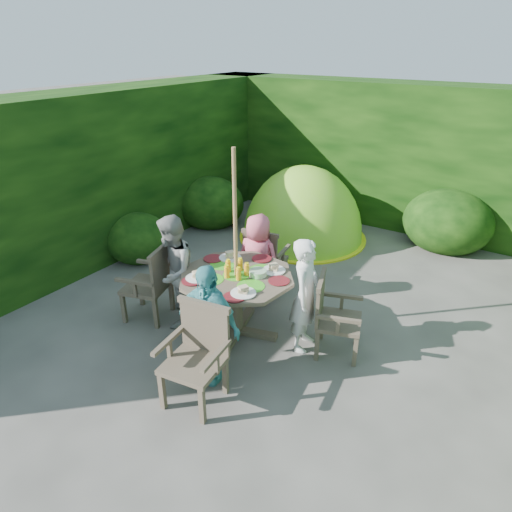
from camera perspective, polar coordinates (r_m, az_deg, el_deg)
The scene contains 13 objects.
ground at distance 5.63m, azimuth 8.44°, elevation -9.02°, with size 60.00×60.00×0.00m, color #494641.
hedge_enclosure at distance 6.20m, azimuth 14.60°, elevation 6.72°, with size 9.00×9.00×2.50m.
patio_table at distance 5.17m, azimuth -2.41°, elevation -3.57°, with size 1.64×1.64×0.93m.
parasol_pole at distance 4.97m, azimuth -2.55°, elevation 0.94°, with size 0.04×0.04×2.20m, color olive.
garden_chair_right at distance 5.03m, azimuth 9.53°, elevation -7.30°, with size 0.61×0.65×0.87m.
garden_chair_left at distance 5.68m, azimuth -12.88°, elevation -3.17°, with size 0.64×0.68×0.93m.
garden_chair_back at distance 6.18m, azimuth 1.03°, elevation -0.29°, with size 0.60×0.55×0.88m.
garden_chair_front at distance 4.41m, azimuth -7.33°, elevation -11.96°, with size 0.63×0.57×0.94m.
child_right at distance 4.98m, azimuth 6.25°, elevation -4.90°, with size 0.48×0.31×1.31m, color white.
child_left at distance 5.45m, azimuth -10.38°, elevation -1.95°, with size 0.67×0.52×1.37m, color gray.
child_back at distance 5.86m, azimuth 0.25°, elevation -0.39°, with size 0.59×0.38×1.20m, color #E65F78.
child_front at distance 4.55m, azimuth -5.97°, elevation -8.39°, with size 0.75×0.31×1.28m, color teal.
dome_tent at distance 8.07m, azimuth 5.71°, elevation 2.35°, with size 2.56×2.56×2.52m.
Camera 1 is at (1.85, -4.26, 3.17)m, focal length 32.00 mm.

